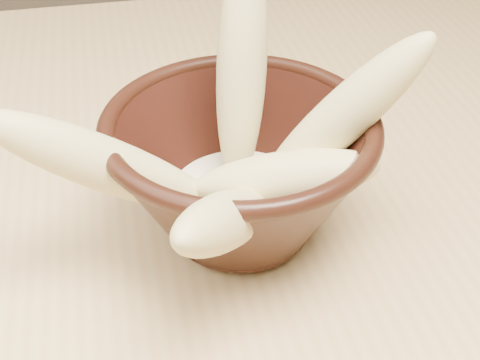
% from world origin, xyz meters
% --- Properties ---
extents(table, '(1.20, 0.80, 0.75)m').
position_xyz_m(table, '(0.00, 0.00, 0.67)').
color(table, tan).
rests_on(table, ground).
extents(bowl, '(0.18, 0.18, 0.10)m').
position_xyz_m(bowl, '(-0.21, -0.03, 0.81)').
color(bowl, black).
rests_on(bowl, table).
extents(milk_puddle, '(0.10, 0.10, 0.01)m').
position_xyz_m(milk_puddle, '(-0.21, -0.03, 0.78)').
color(milk_puddle, beige).
rests_on(milk_puddle, bowl).
extents(banana_upright, '(0.06, 0.09, 0.16)m').
position_xyz_m(banana_upright, '(-0.20, 0.00, 0.86)').
color(banana_upright, '#CBC178').
rests_on(banana_upright, bowl).
extents(banana_left, '(0.15, 0.05, 0.12)m').
position_xyz_m(banana_left, '(-0.29, -0.05, 0.83)').
color(banana_left, '#CBC178').
rests_on(banana_left, bowl).
extents(banana_right, '(0.12, 0.06, 0.14)m').
position_xyz_m(banana_right, '(-0.15, -0.04, 0.85)').
color(banana_right, '#CBC178').
rests_on(banana_right, bowl).
extents(banana_across, '(0.13, 0.06, 0.06)m').
position_xyz_m(banana_across, '(-0.18, -0.06, 0.82)').
color(banana_across, '#CBC178').
rests_on(banana_across, bowl).
extents(banana_front, '(0.10, 0.14, 0.10)m').
position_xyz_m(banana_front, '(-0.23, -0.10, 0.82)').
color(banana_front, '#CBC178').
rests_on(banana_front, bowl).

